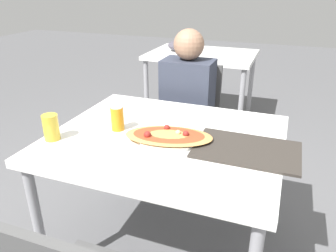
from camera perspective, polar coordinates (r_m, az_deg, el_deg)
ground_plane at (r=2.05m, az=-0.29°, el=-20.13°), size 14.00×14.00×0.00m
dining_table at (r=1.66m, az=-0.34°, el=-3.82°), size 1.13×0.95×0.72m
chair_far_seated at (r=2.45m, az=4.00°, el=1.65°), size 0.40×0.40×0.87m
person_seated at (r=2.29m, az=3.30°, el=4.76°), size 0.35×0.25×1.15m
pizza_main at (r=1.58m, az=0.11°, el=-1.85°), size 0.46×0.31×0.06m
soda_can at (r=1.69m, az=-8.81°, el=1.32°), size 0.07×0.07×0.12m
drink_glass at (r=1.67m, az=-19.70°, el=-0.21°), size 0.08×0.08×0.13m
serving_tray at (r=1.53m, az=13.54°, el=-4.03°), size 0.47×0.31×0.01m
background_table at (r=3.59m, az=5.30°, el=11.78°), size 1.10×0.80×0.84m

